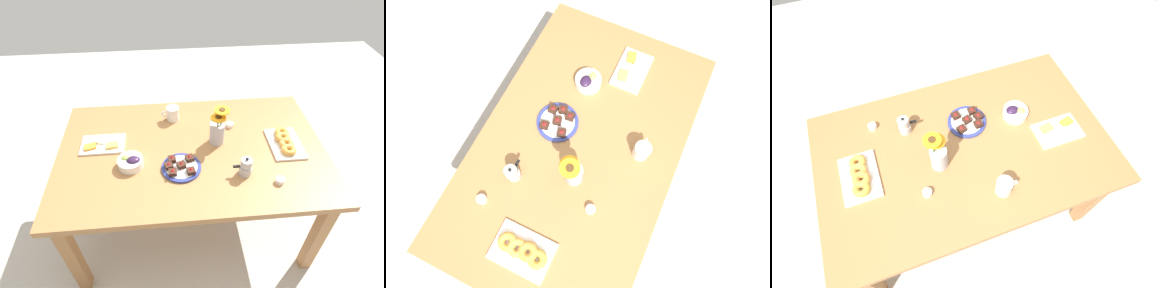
% 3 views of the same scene
% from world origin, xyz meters
% --- Properties ---
extents(ground_plane, '(6.00, 6.00, 0.00)m').
position_xyz_m(ground_plane, '(0.00, 0.00, 0.00)').
color(ground_plane, '#B7B2A8').
extents(dining_table, '(1.60, 1.00, 0.74)m').
position_xyz_m(dining_table, '(0.00, 0.00, 0.65)').
color(dining_table, '#9E6B3D').
rests_on(dining_table, ground_plane).
extents(coffee_mug, '(0.12, 0.08, 0.09)m').
position_xyz_m(coffee_mug, '(0.10, -0.30, 0.79)').
color(coffee_mug, white).
rests_on(coffee_mug, dining_table).
extents(grape_bowl, '(0.14, 0.14, 0.07)m').
position_xyz_m(grape_bowl, '(0.36, 0.11, 0.77)').
color(grape_bowl, white).
rests_on(grape_bowl, dining_table).
extents(cheese_platter, '(0.26, 0.17, 0.03)m').
position_xyz_m(cheese_platter, '(0.54, -0.08, 0.75)').
color(cheese_platter, white).
rests_on(cheese_platter, dining_table).
extents(croissant_platter, '(0.19, 0.28, 0.05)m').
position_xyz_m(croissant_platter, '(-0.57, 0.01, 0.76)').
color(croissant_platter, white).
rests_on(croissant_platter, dining_table).
extents(jam_cup_honey, '(0.05, 0.05, 0.03)m').
position_xyz_m(jam_cup_honey, '(-0.27, -0.19, 0.76)').
color(jam_cup_honey, white).
rests_on(jam_cup_honey, dining_table).
extents(jam_cup_berry, '(0.05, 0.05, 0.03)m').
position_xyz_m(jam_cup_berry, '(-0.44, 0.30, 0.76)').
color(jam_cup_berry, white).
rests_on(jam_cup_berry, dining_table).
extents(dessert_plate, '(0.22, 0.22, 0.05)m').
position_xyz_m(dessert_plate, '(0.08, 0.15, 0.75)').
color(dessert_plate, navy).
rests_on(dessert_plate, dining_table).
extents(flower_vase, '(0.11, 0.11, 0.25)m').
position_xyz_m(flower_vase, '(-0.16, -0.05, 0.83)').
color(flower_vase, '#B2B2BC').
rests_on(flower_vase, dining_table).
extents(moka_pot, '(0.11, 0.07, 0.12)m').
position_xyz_m(moka_pot, '(-0.27, 0.22, 0.79)').
color(moka_pot, '#B7B7BC').
rests_on(moka_pot, dining_table).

